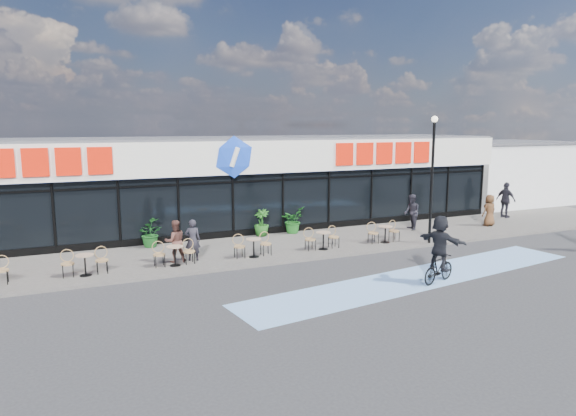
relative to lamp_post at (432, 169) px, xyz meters
The scene contains 20 objects.
ground 8.50m from the lamp_post, 162.89° to the right, with size 120.00×120.00×0.00m, color #28282B.
sidewalk 8.46m from the lamp_post, 163.59° to the left, with size 44.00×5.00×0.10m, color #5B5650.
bike_lane 6.13m from the lamp_post, 132.41° to the right, with size 14.00×2.20×0.01m, color #6F9CD2.
building 10.73m from the lamp_post, 134.40° to the left, with size 30.60×6.57×4.75m.
neighbour_building 15.72m from the lamp_post, 33.73° to the left, with size 9.20×7.20×4.11m.
lamp_post is the anchor object (origin of this frame).
bistro_set_2 14.35m from the lamp_post, behind, with size 1.54×0.62×0.90m.
bistro_set_3 11.36m from the lamp_post, behind, with size 1.54×0.62×0.90m.
bistro_set_4 8.42m from the lamp_post, behind, with size 1.54×0.62×0.90m.
bistro_set_5 5.64m from the lamp_post, 169.13° to the left, with size 1.54×0.62×0.90m.
bistro_set_6 3.42m from the lamp_post, 152.05° to the left, with size 1.54×0.62×0.90m.
potted_plant_left 12.42m from the lamp_post, 159.46° to the left, with size 1.06×0.91×1.17m, color #144717.
potted_plant_mid 6.88m from the lamp_post, 136.39° to the left, with size 1.12×0.97×1.25m, color #1A5E1C.
potted_plant_right 8.02m from the lamp_post, 144.90° to the left, with size 0.70×0.70×1.25m, color #1A4C15.
patron_left 10.56m from the lamp_post, behind, with size 0.58×0.38×1.60m, color black.
patron_right 11.20m from the lamp_post, behind, with size 0.78×0.61×1.60m, color #54322B.
pedestrian_a 3.69m from the lamp_post, 68.44° to the left, with size 0.86×0.67×1.77m, color #24222B.
pedestrian_b 8.88m from the lamp_post, 22.33° to the left, with size 1.16×0.48×1.98m, color black.
pedestrian_c 6.12m from the lamp_post, 19.08° to the left, with size 0.79×0.51×1.61m, color #51331D.
cyclist_a 6.02m from the lamp_post, 126.26° to the right, with size 1.71×1.79×2.29m.
Camera 1 is at (-7.17, -15.25, 5.21)m, focal length 32.00 mm.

